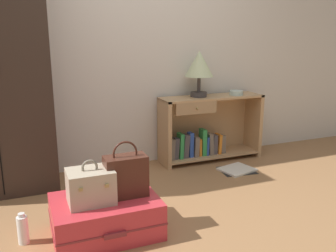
{
  "coord_description": "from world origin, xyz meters",
  "views": [
    {
      "loc": [
        -0.97,
        -2.1,
        1.32
      ],
      "look_at": [
        0.19,
        0.76,
        0.55
      ],
      "focal_mm": 39.38,
      "sensor_mm": 36.0,
      "label": 1
    }
  ],
  "objects_px": {
    "table_lamp": "(199,66)",
    "bowl": "(236,93)",
    "bookshelf": "(206,130)",
    "train_case": "(91,186)",
    "suitcase_large": "(106,216)",
    "bottle": "(23,229)",
    "handbag": "(126,175)",
    "open_book_on_floor": "(237,170)"
  },
  "relations": [
    {
      "from": "bookshelf",
      "to": "suitcase_large",
      "type": "height_order",
      "value": "bookshelf"
    },
    {
      "from": "open_book_on_floor",
      "to": "handbag",
      "type": "bearing_deg",
      "value": -152.56
    },
    {
      "from": "table_lamp",
      "to": "handbag",
      "type": "distance_m",
      "value": 1.69
    },
    {
      "from": "train_case",
      "to": "open_book_on_floor",
      "type": "height_order",
      "value": "train_case"
    },
    {
      "from": "bookshelf",
      "to": "handbag",
      "type": "relative_size",
      "value": 2.87
    },
    {
      "from": "train_case",
      "to": "open_book_on_floor",
      "type": "xyz_separation_m",
      "value": [
        1.57,
        0.7,
        -0.36
      ]
    },
    {
      "from": "bookshelf",
      "to": "train_case",
      "type": "distance_m",
      "value": 1.84
    },
    {
      "from": "table_lamp",
      "to": "bottle",
      "type": "bearing_deg",
      "value": -149.57
    },
    {
      "from": "bookshelf",
      "to": "train_case",
      "type": "relative_size",
      "value": 3.78
    },
    {
      "from": "suitcase_large",
      "to": "train_case",
      "type": "xyz_separation_m",
      "value": [
        -0.09,
        -0.02,
        0.24
      ]
    },
    {
      "from": "open_book_on_floor",
      "to": "bottle",
      "type": "bearing_deg",
      "value": -163.15
    },
    {
      "from": "bookshelf",
      "to": "suitcase_large",
      "type": "relative_size",
      "value": 1.57
    },
    {
      "from": "open_book_on_floor",
      "to": "bookshelf",
      "type": "bearing_deg",
      "value": 105.93
    },
    {
      "from": "table_lamp",
      "to": "open_book_on_floor",
      "type": "height_order",
      "value": "table_lamp"
    },
    {
      "from": "bowl",
      "to": "suitcase_large",
      "type": "bearing_deg",
      "value": -147.26
    },
    {
      "from": "bookshelf",
      "to": "bottle",
      "type": "distance_m",
      "value": 2.16
    },
    {
      "from": "bookshelf",
      "to": "bottle",
      "type": "height_order",
      "value": "bookshelf"
    },
    {
      "from": "bowl",
      "to": "handbag",
      "type": "bearing_deg",
      "value": -144.78
    },
    {
      "from": "bottle",
      "to": "bowl",
      "type": "bearing_deg",
      "value": 24.35
    },
    {
      "from": "table_lamp",
      "to": "suitcase_large",
      "type": "distance_m",
      "value": 1.9
    },
    {
      "from": "table_lamp",
      "to": "handbag",
      "type": "bearing_deg",
      "value": -134.44
    },
    {
      "from": "suitcase_large",
      "to": "bottle",
      "type": "relative_size",
      "value": 3.37
    },
    {
      "from": "bookshelf",
      "to": "table_lamp",
      "type": "bearing_deg",
      "value": 176.38
    },
    {
      "from": "bookshelf",
      "to": "table_lamp",
      "type": "height_order",
      "value": "table_lamp"
    },
    {
      "from": "bowl",
      "to": "train_case",
      "type": "bearing_deg",
      "value": -148.27
    },
    {
      "from": "bookshelf",
      "to": "open_book_on_floor",
      "type": "distance_m",
      "value": 0.55
    },
    {
      "from": "table_lamp",
      "to": "bowl",
      "type": "height_order",
      "value": "table_lamp"
    },
    {
      "from": "bottle",
      "to": "train_case",
      "type": "bearing_deg",
      "value": -12.65
    },
    {
      "from": "suitcase_large",
      "to": "open_book_on_floor",
      "type": "height_order",
      "value": "suitcase_large"
    },
    {
      "from": "bookshelf",
      "to": "suitcase_large",
      "type": "bearing_deg",
      "value": -140.32
    },
    {
      "from": "bowl",
      "to": "handbag",
      "type": "xyz_separation_m",
      "value": [
        -1.53,
        -1.08,
        -0.31
      ]
    },
    {
      "from": "train_case",
      "to": "bottle",
      "type": "height_order",
      "value": "train_case"
    },
    {
      "from": "suitcase_large",
      "to": "bottle",
      "type": "distance_m",
      "value": 0.53
    },
    {
      "from": "handbag",
      "to": "bowl",
      "type": "bearing_deg",
      "value": 35.22
    },
    {
      "from": "train_case",
      "to": "bowl",
      "type": "bearing_deg",
      "value": 31.73
    },
    {
      "from": "open_book_on_floor",
      "to": "train_case",
      "type": "bearing_deg",
      "value": -155.83
    },
    {
      "from": "bottle",
      "to": "open_book_on_floor",
      "type": "height_order",
      "value": "bottle"
    },
    {
      "from": "train_case",
      "to": "bottle",
      "type": "xyz_separation_m",
      "value": [
        -0.43,
        0.1,
        -0.27
      ]
    },
    {
      "from": "train_case",
      "to": "bookshelf",
      "type": "bearing_deg",
      "value": 38.23
    },
    {
      "from": "open_book_on_floor",
      "to": "suitcase_large",
      "type": "bearing_deg",
      "value": -155.0
    },
    {
      "from": "table_lamp",
      "to": "open_book_on_floor",
      "type": "bearing_deg",
      "value": -63.36
    },
    {
      "from": "table_lamp",
      "to": "suitcase_large",
      "type": "relative_size",
      "value": 0.67
    }
  ]
}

